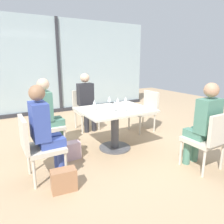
{
  "coord_description": "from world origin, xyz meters",
  "views": [
    {
      "loc": [
        -1.82,
        -3.02,
        1.57
      ],
      "look_at": [
        0.0,
        0.1,
        0.65
      ],
      "focal_mm": 33.75,
      "sensor_mm": 36.0,
      "label": 1
    }
  ],
  "objects_px": {
    "chair_far_left": "(43,124)",
    "wine_glass_4": "(109,99)",
    "person_front_right": "(204,122)",
    "cell_phone_on_table": "(114,103)",
    "handbag_2": "(64,180)",
    "wine_glass_2": "(115,104)",
    "chair_far_right": "(146,108)",
    "dining_table_main": "(115,119)",
    "person_far_left": "(49,111)",
    "handbag_0": "(71,151)",
    "person_near_window": "(87,99)",
    "wine_glass_5": "(94,103)",
    "wine_glass_3": "(126,100)",
    "coffee_cup": "(110,108)",
    "person_side_end": "(45,128)",
    "wine_glass_0": "(126,103)",
    "wine_glass_1": "(118,101)",
    "chair_near_window": "(85,107)",
    "chair_front_right": "(209,138)",
    "chair_side_end": "(37,144)"
  },
  "relations": [
    {
      "from": "wine_glass_0",
      "to": "handbag_0",
      "type": "xyz_separation_m",
      "value": [
        -0.88,
        0.24,
        -0.72
      ]
    },
    {
      "from": "chair_front_right",
      "to": "wine_glass_4",
      "type": "relative_size",
      "value": 4.7
    },
    {
      "from": "person_front_right",
      "to": "cell_phone_on_table",
      "type": "xyz_separation_m",
      "value": [
        -0.51,
        1.62,
        0.03
      ]
    },
    {
      "from": "dining_table_main",
      "to": "coffee_cup",
      "type": "distance_m",
      "value": 0.29
    },
    {
      "from": "chair_near_window",
      "to": "person_side_end",
      "type": "xyz_separation_m",
      "value": [
        -1.27,
        -1.67,
        0.2
      ]
    },
    {
      "from": "person_near_window",
      "to": "coffee_cup",
      "type": "relative_size",
      "value": 14.0
    },
    {
      "from": "person_far_left",
      "to": "handbag_0",
      "type": "distance_m",
      "value": 0.79
    },
    {
      "from": "wine_glass_3",
      "to": "cell_phone_on_table",
      "type": "xyz_separation_m",
      "value": [
        -0.01,
        0.38,
        -0.13
      ]
    },
    {
      "from": "chair_far_left",
      "to": "chair_front_right",
      "type": "distance_m",
      "value": 2.61
    },
    {
      "from": "chair_far_right",
      "to": "person_near_window",
      "type": "height_order",
      "value": "person_near_window"
    },
    {
      "from": "chair_far_left",
      "to": "wine_glass_4",
      "type": "relative_size",
      "value": 4.7
    },
    {
      "from": "chair_far_left",
      "to": "wine_glass_4",
      "type": "distance_m",
      "value": 1.22
    },
    {
      "from": "dining_table_main",
      "to": "wine_glass_4",
      "type": "bearing_deg",
      "value": 83.99
    },
    {
      "from": "wine_glass_1",
      "to": "handbag_2",
      "type": "distance_m",
      "value": 1.64
    },
    {
      "from": "chair_far_left",
      "to": "cell_phone_on_table",
      "type": "xyz_separation_m",
      "value": [
        1.34,
        -0.11,
        0.24
      ]
    },
    {
      "from": "wine_glass_5",
      "to": "handbag_0",
      "type": "relative_size",
      "value": 0.62
    },
    {
      "from": "wine_glass_2",
      "to": "wine_glass_4",
      "type": "relative_size",
      "value": 1.0
    },
    {
      "from": "person_side_end",
      "to": "wine_glass_5",
      "type": "bearing_deg",
      "value": 23.68
    },
    {
      "from": "wine_glass_0",
      "to": "handbag_2",
      "type": "bearing_deg",
      "value": -157.21
    },
    {
      "from": "wine_glass_3",
      "to": "cell_phone_on_table",
      "type": "height_order",
      "value": "wine_glass_3"
    },
    {
      "from": "dining_table_main",
      "to": "cell_phone_on_table",
      "type": "relative_size",
      "value": 8.31
    },
    {
      "from": "chair_far_right",
      "to": "wine_glass_1",
      "type": "relative_size",
      "value": 4.7
    },
    {
      "from": "chair_far_right",
      "to": "wine_glass_5",
      "type": "distance_m",
      "value": 1.59
    },
    {
      "from": "person_near_window",
      "to": "handbag_2",
      "type": "height_order",
      "value": "person_near_window"
    },
    {
      "from": "person_near_window",
      "to": "wine_glass_1",
      "type": "bearing_deg",
      "value": -86.9
    },
    {
      "from": "dining_table_main",
      "to": "person_far_left",
      "type": "xyz_separation_m",
      "value": [
        -1.0,
        0.52,
        0.15
      ]
    },
    {
      "from": "wine_glass_1",
      "to": "dining_table_main",
      "type": "bearing_deg",
      "value": -165.84
    },
    {
      "from": "person_far_left",
      "to": "wine_glass_2",
      "type": "relative_size",
      "value": 6.81
    },
    {
      "from": "dining_table_main",
      "to": "person_far_left",
      "type": "height_order",
      "value": "person_far_left"
    },
    {
      "from": "cell_phone_on_table",
      "to": "handbag_0",
      "type": "relative_size",
      "value": 0.48
    },
    {
      "from": "handbag_0",
      "to": "dining_table_main",
      "type": "bearing_deg",
      "value": 0.75
    },
    {
      "from": "dining_table_main",
      "to": "person_far_left",
      "type": "relative_size",
      "value": 0.95
    },
    {
      "from": "chair_near_window",
      "to": "person_near_window",
      "type": "bearing_deg",
      "value": -90.0
    },
    {
      "from": "chair_near_window",
      "to": "person_far_left",
      "type": "relative_size",
      "value": 0.69
    },
    {
      "from": "person_front_right",
      "to": "cell_phone_on_table",
      "type": "distance_m",
      "value": 1.7
    },
    {
      "from": "person_near_window",
      "to": "wine_glass_2",
      "type": "distance_m",
      "value": 1.41
    },
    {
      "from": "person_front_right",
      "to": "wine_glass_3",
      "type": "bearing_deg",
      "value": 112.1
    },
    {
      "from": "chair_far_right",
      "to": "person_side_end",
      "type": "distance_m",
      "value": 2.54
    },
    {
      "from": "dining_table_main",
      "to": "chair_side_end",
      "type": "distance_m",
      "value": 1.42
    },
    {
      "from": "person_front_right",
      "to": "handbag_0",
      "type": "height_order",
      "value": "person_front_right"
    },
    {
      "from": "chair_far_left",
      "to": "chair_far_right",
      "type": "distance_m",
      "value": 2.22
    },
    {
      "from": "wine_glass_4",
      "to": "handbag_0",
      "type": "bearing_deg",
      "value": -163.99
    },
    {
      "from": "wine_glass_0",
      "to": "cell_phone_on_table",
      "type": "relative_size",
      "value": 1.28
    },
    {
      "from": "wine_glass_3",
      "to": "wine_glass_5",
      "type": "bearing_deg",
      "value": 178.24
    },
    {
      "from": "cell_phone_on_table",
      "to": "handbag_2",
      "type": "bearing_deg",
      "value": -164.04
    },
    {
      "from": "dining_table_main",
      "to": "wine_glass_5",
      "type": "height_order",
      "value": "wine_glass_5"
    },
    {
      "from": "chair_far_right",
      "to": "wine_glass_4",
      "type": "height_order",
      "value": "wine_glass_4"
    },
    {
      "from": "coffee_cup",
      "to": "wine_glass_2",
      "type": "bearing_deg",
      "value": -63.11
    },
    {
      "from": "cell_phone_on_table",
      "to": "chair_far_right",
      "type": "bearing_deg",
      "value": -16.52
    },
    {
      "from": "wine_glass_4",
      "to": "coffee_cup",
      "type": "distance_m",
      "value": 0.39
    }
  ]
}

